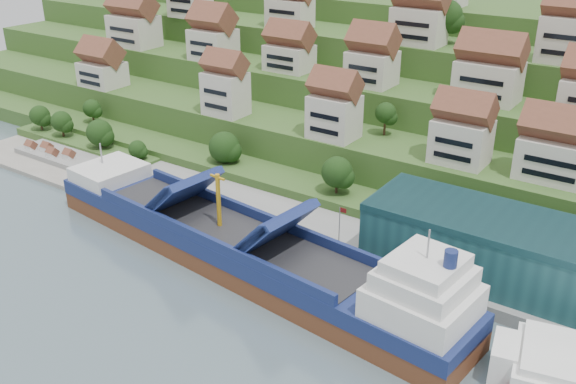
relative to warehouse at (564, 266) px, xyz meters
The scene contains 10 objects.
ground 55.18m from the warehouse, 161.90° to the right, with size 300.00×300.00×0.00m, color slate.
quay 32.64m from the warehouse, behind, with size 180.00×14.00×2.20m, color gray.
pebble_beach 110.32m from the warehouse, behind, with size 45.00×20.00×1.00m, color gray.
hillside 101.03m from the warehouse, 121.00° to the left, with size 260.00×128.00×31.00m.
hillside_village 67.67m from the warehouse, 137.34° to the left, with size 159.53×64.63×28.61m.
hillside_trees 66.98m from the warehouse, 156.82° to the left, with size 145.70×62.61×32.01m.
warehouse is the anchor object (origin of this frame).
flagpole 34.60m from the warehouse, 168.33° to the right, with size 1.28×0.16×8.00m.
beach_huts 112.29m from the warehouse, behind, with size 14.40×3.70×2.20m.
cargo_ship 48.31m from the warehouse, 158.16° to the right, with size 84.23×21.73×18.55m.
Camera 1 is at (64.31, -72.47, 56.48)m, focal length 40.00 mm.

